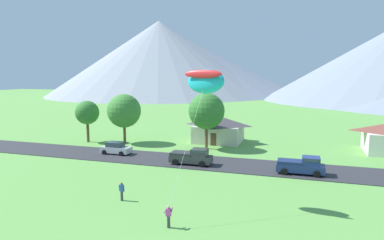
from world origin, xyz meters
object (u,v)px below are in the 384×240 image
at_px(tree_center, 87,113).
at_px(pickup_truck_charcoal_east_side, 192,156).
at_px(parked_car_silver_mid_west, 116,148).
at_px(tree_left_of_center, 207,111).
at_px(pickup_truck_navy_west_side, 302,165).
at_px(house_left_center, 218,129).
at_px(watcher_person, 122,191).
at_px(kite_flyer_with_kite, 205,82).
at_px(tree_right_of_center, 124,111).

bearing_deg(tree_center, pickup_truck_charcoal_east_side, -22.43).
xyz_separation_m(parked_car_silver_mid_west, pickup_truck_charcoal_east_side, (11.93, -2.10, 0.19)).
relative_size(tree_left_of_center, parked_car_silver_mid_west, 1.99).
xyz_separation_m(pickup_truck_navy_west_side, pickup_truck_charcoal_east_side, (-12.97, 0.19, 0.00)).
bearing_deg(house_left_center, tree_left_of_center, -94.20).
relative_size(tree_left_of_center, pickup_truck_navy_west_side, 1.61).
xyz_separation_m(pickup_truck_navy_west_side, watcher_person, (-15.06, -13.49, -0.18)).
height_order(tree_center, parked_car_silver_mid_west, tree_center).
xyz_separation_m(tree_center, pickup_truck_charcoal_east_side, (21.00, -8.67, -3.82)).
bearing_deg(kite_flyer_with_kite, watcher_person, -166.68).
xyz_separation_m(tree_right_of_center, watcher_person, (12.66, -23.37, -4.41)).
height_order(tree_center, pickup_truck_charcoal_east_side, tree_center).
bearing_deg(tree_center, parked_car_silver_mid_west, -35.90).
bearing_deg(tree_left_of_center, tree_center, -177.45).
bearing_deg(tree_right_of_center, house_left_center, 21.44).
height_order(tree_left_of_center, pickup_truck_navy_west_side, tree_left_of_center).
relative_size(house_left_center, parked_car_silver_mid_west, 1.92).
height_order(house_left_center, tree_center, tree_center).
distance_m(house_left_center, tree_right_of_center, 15.65).
relative_size(tree_right_of_center, parked_car_silver_mid_west, 1.90).
height_order(tree_left_of_center, tree_right_of_center, tree_left_of_center).
xyz_separation_m(tree_center, watcher_person, (18.92, -22.35, -4.00)).
bearing_deg(watcher_person, parked_car_silver_mid_west, 121.96).
bearing_deg(kite_flyer_with_kite, tree_center, 141.60).
height_order(parked_car_silver_mid_west, watcher_person, parked_car_silver_mid_west).
bearing_deg(watcher_person, kite_flyer_with_kite, 13.32).
bearing_deg(tree_center, tree_left_of_center, 2.55).
relative_size(parked_car_silver_mid_west, kite_flyer_with_kite, 0.36).
bearing_deg(pickup_truck_charcoal_east_side, kite_flyer_with_kite, -67.09).
distance_m(tree_right_of_center, watcher_person, 26.94).
distance_m(tree_left_of_center, watcher_person, 23.78).
distance_m(tree_left_of_center, tree_center, 20.17).
height_order(house_left_center, tree_right_of_center, tree_right_of_center).
xyz_separation_m(house_left_center, pickup_truck_navy_west_side, (13.42, -15.50, -1.20)).
distance_m(house_left_center, tree_left_of_center, 6.71).
bearing_deg(pickup_truck_charcoal_east_side, tree_right_of_center, 146.67).
relative_size(tree_right_of_center, kite_flyer_with_kite, 0.69).
bearing_deg(parked_car_silver_mid_west, pickup_truck_charcoal_east_side, -10.00).
height_order(tree_left_of_center, pickup_truck_charcoal_east_side, tree_left_of_center).
xyz_separation_m(tree_right_of_center, pickup_truck_charcoal_east_side, (14.74, -9.69, -4.23)).
distance_m(tree_right_of_center, pickup_truck_navy_west_side, 29.73).
bearing_deg(tree_right_of_center, tree_center, -170.72).
bearing_deg(parked_car_silver_mid_west, tree_right_of_center, 110.31).
xyz_separation_m(parked_car_silver_mid_west, pickup_truck_navy_west_side, (24.90, -2.29, 0.19)).
relative_size(tree_right_of_center, watcher_person, 4.79).
height_order(house_left_center, pickup_truck_charcoal_east_side, house_left_center).
height_order(pickup_truck_charcoal_east_side, watcher_person, pickup_truck_charcoal_east_side).
bearing_deg(pickup_truck_navy_west_side, pickup_truck_charcoal_east_side, 179.16).
bearing_deg(tree_left_of_center, watcher_person, -92.99).
bearing_deg(parked_car_silver_mid_west, kite_flyer_with_kite, -39.66).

